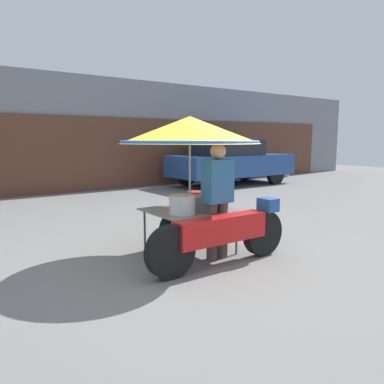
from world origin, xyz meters
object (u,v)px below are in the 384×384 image
at_px(parked_car, 231,162).
at_px(potted_plant, 285,164).
at_px(vendor_motorcycle_cart, 193,149).
at_px(vendor_person, 218,196).

xyz_separation_m(parked_car, potted_plant, (3.84, 0.88, -0.28)).
bearing_deg(vendor_motorcycle_cart, vendor_person, -66.83).
bearing_deg(vendor_person, parked_car, 47.27).
bearing_deg(vendor_motorcycle_cart, parked_car, 44.85).
height_order(vendor_motorcycle_cart, parked_car, vendor_motorcycle_cart).
distance_m(vendor_motorcycle_cart, potted_plant, 11.52).
xyz_separation_m(vendor_person, parked_car, (5.50, 5.95, -0.03)).
bearing_deg(potted_plant, vendor_motorcycle_cart, -145.60).
relative_size(vendor_motorcycle_cart, parked_car, 0.48).
distance_m(parked_car, potted_plant, 3.94).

